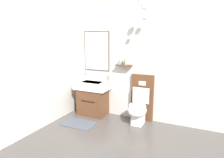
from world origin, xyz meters
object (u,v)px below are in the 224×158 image
soap_dispenser (108,78)px  vanity_sink_left (93,97)px  toothbrush_cup (86,77)px  toilet (140,105)px

soap_dispenser → vanity_sink_left: bearing=-149.9°
vanity_sink_left → toothbrush_cup: (-0.30, 0.17, 0.42)m
vanity_sink_left → soap_dispenser: soap_dispenser is taller
toilet → toothbrush_cup: size_ratio=4.83×
toilet → toothbrush_cup: 1.50m
toothbrush_cup → soap_dispenser: (0.61, 0.01, 0.02)m
vanity_sink_left → toothbrush_cup: toothbrush_cup is taller
toothbrush_cup → vanity_sink_left: bearing=-29.5°
vanity_sink_left → toilet: bearing=0.5°
vanity_sink_left → soap_dispenser: bearing=30.1°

